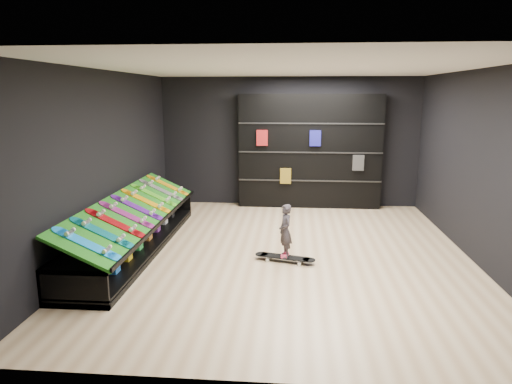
# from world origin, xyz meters

# --- Properties ---
(floor) EXTENTS (6.00, 7.00, 0.01)m
(floor) POSITION_xyz_m (0.00, 0.00, 0.00)
(floor) COLOR #CBB189
(floor) RESTS_ON ground
(ceiling) EXTENTS (6.00, 7.00, 0.01)m
(ceiling) POSITION_xyz_m (0.00, 0.00, 3.00)
(ceiling) COLOR white
(ceiling) RESTS_ON ground
(wall_back) EXTENTS (6.00, 0.02, 3.00)m
(wall_back) POSITION_xyz_m (0.00, 3.50, 1.50)
(wall_back) COLOR black
(wall_back) RESTS_ON ground
(wall_front) EXTENTS (6.00, 0.02, 3.00)m
(wall_front) POSITION_xyz_m (0.00, -3.50, 1.50)
(wall_front) COLOR black
(wall_front) RESTS_ON ground
(wall_left) EXTENTS (0.02, 7.00, 3.00)m
(wall_left) POSITION_xyz_m (-3.00, 0.00, 1.50)
(wall_left) COLOR black
(wall_left) RESTS_ON ground
(wall_right) EXTENTS (0.02, 7.00, 3.00)m
(wall_right) POSITION_xyz_m (3.00, 0.00, 1.50)
(wall_right) COLOR black
(wall_right) RESTS_ON ground
(display_rack) EXTENTS (0.90, 4.50, 0.50)m
(display_rack) POSITION_xyz_m (-2.55, 0.00, 0.25)
(display_rack) COLOR black
(display_rack) RESTS_ON ground
(turf_ramp) EXTENTS (0.92, 4.50, 0.46)m
(turf_ramp) POSITION_xyz_m (-2.50, 0.00, 0.71)
(turf_ramp) COLOR #135D0E
(turf_ramp) RESTS_ON display_rack
(back_shelving) EXTENTS (3.26, 0.38, 2.61)m
(back_shelving) POSITION_xyz_m (0.48, 3.32, 1.31)
(back_shelving) COLOR black
(back_shelving) RESTS_ON ground
(floor_skateboard) EXTENTS (1.00, 0.46, 0.09)m
(floor_skateboard) POSITION_xyz_m (0.01, -0.38, 0.05)
(floor_skateboard) COLOR black
(floor_skateboard) RESTS_ON ground
(child) EXTENTS (0.19, 0.23, 0.51)m
(child) POSITION_xyz_m (0.01, -0.38, 0.34)
(child) COLOR black
(child) RESTS_ON floor_skateboard
(display_board_0) EXTENTS (0.93, 0.22, 0.50)m
(display_board_0) POSITION_xyz_m (-2.49, -1.90, 0.74)
(display_board_0) COLOR blue
(display_board_0) RESTS_ON turf_ramp
(display_board_1) EXTENTS (0.93, 0.22, 0.50)m
(display_board_1) POSITION_xyz_m (-2.49, -1.42, 0.74)
(display_board_1) COLOR #0C8C99
(display_board_1) RESTS_ON turf_ramp
(display_board_2) EXTENTS (0.93, 0.22, 0.50)m
(display_board_2) POSITION_xyz_m (-2.49, -0.95, 0.74)
(display_board_2) COLOR red
(display_board_2) RESTS_ON turf_ramp
(display_board_3) EXTENTS (0.93, 0.22, 0.50)m
(display_board_3) POSITION_xyz_m (-2.49, -0.48, 0.74)
(display_board_3) COLOR #2626BF
(display_board_3) RESTS_ON turf_ramp
(display_board_4) EXTENTS (0.93, 0.22, 0.50)m
(display_board_4) POSITION_xyz_m (-2.49, 0.00, 0.74)
(display_board_4) COLOR purple
(display_board_4) RESTS_ON turf_ramp
(display_board_5) EXTENTS (0.93, 0.22, 0.50)m
(display_board_5) POSITION_xyz_m (-2.49, 0.48, 0.74)
(display_board_5) COLOR yellow
(display_board_5) RESTS_ON turf_ramp
(display_board_6) EXTENTS (0.93, 0.22, 0.50)m
(display_board_6) POSITION_xyz_m (-2.49, 0.95, 0.74)
(display_board_6) COLOR green
(display_board_6) RESTS_ON turf_ramp
(display_board_7) EXTENTS (0.93, 0.22, 0.50)m
(display_board_7) POSITION_xyz_m (-2.49, 1.42, 0.74)
(display_board_7) COLOR black
(display_board_7) RESTS_ON turf_ramp
(display_board_8) EXTENTS (0.93, 0.22, 0.50)m
(display_board_8) POSITION_xyz_m (-2.49, 1.90, 0.74)
(display_board_8) COLOR orange
(display_board_8) RESTS_ON turf_ramp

